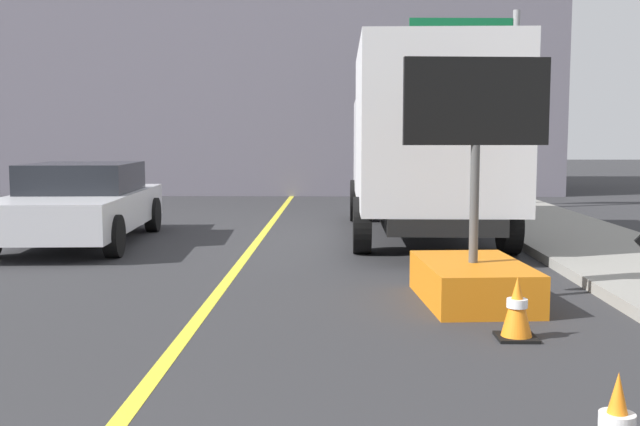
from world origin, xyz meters
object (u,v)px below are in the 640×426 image
at_px(box_truck, 423,138).
at_px(pickup_car, 81,203).
at_px(arrow_board_trailer, 473,260).
at_px(highway_guide_sign, 484,74).
at_px(traffic_cone_mid_lane, 517,308).

height_order(box_truck, pickup_car, box_truck).
bearing_deg(pickup_car, arrow_board_trailer, -37.36).
bearing_deg(highway_guide_sign, traffic_cone_mid_lane, -99.41).
relative_size(arrow_board_trailer, box_truck, 0.38).
distance_m(arrow_board_trailer, pickup_car, 7.50).
distance_m(arrow_board_trailer, traffic_cone_mid_lane, 1.54).
distance_m(arrow_board_trailer, highway_guide_sign, 11.55).
xyz_separation_m(arrow_board_trailer, pickup_car, (-5.96, 4.55, 0.22)).
height_order(arrow_board_trailer, box_truck, box_truck).
distance_m(box_truck, highway_guide_sign, 6.18).
height_order(pickup_car, traffic_cone_mid_lane, pickup_car).
bearing_deg(box_truck, highway_guide_sign, 68.88).
height_order(arrow_board_trailer, highway_guide_sign, highway_guide_sign).
bearing_deg(traffic_cone_mid_lane, pickup_car, 135.07).
distance_m(pickup_car, traffic_cone_mid_lane, 8.61).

